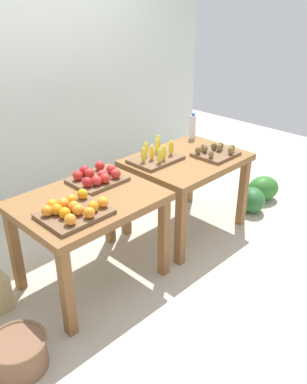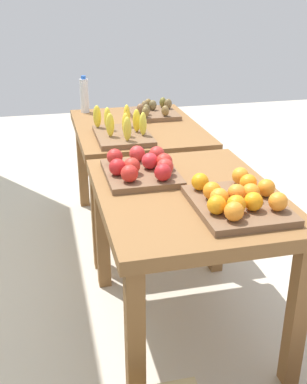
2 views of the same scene
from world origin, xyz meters
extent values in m
plane|color=beige|center=(0.00, 0.00, 0.00)|extent=(8.00, 8.00, 0.00)
cube|color=silver|center=(0.00, 1.35, 1.50)|extent=(4.40, 0.12, 3.00)
cube|color=brown|center=(-0.56, 0.00, 0.72)|extent=(1.04, 0.80, 0.06)
cube|color=brown|center=(-1.02, -0.34, 0.34)|extent=(0.07, 0.07, 0.69)
cube|color=brown|center=(-0.10, -0.34, 0.34)|extent=(0.07, 0.07, 0.69)
cube|color=brown|center=(-1.02, 0.34, 0.34)|extent=(0.07, 0.07, 0.69)
cube|color=brown|center=(-0.10, 0.34, 0.34)|extent=(0.07, 0.07, 0.69)
cube|color=brown|center=(0.56, 0.00, 0.72)|extent=(1.04, 0.80, 0.06)
cube|color=brown|center=(0.10, -0.34, 0.34)|extent=(0.07, 0.07, 0.69)
cube|color=brown|center=(1.02, -0.34, 0.34)|extent=(0.07, 0.07, 0.69)
cube|color=brown|center=(0.10, 0.34, 0.34)|extent=(0.07, 0.07, 0.69)
cube|color=brown|center=(1.02, 0.34, 0.34)|extent=(0.07, 0.07, 0.69)
cube|color=brown|center=(-0.78, -0.15, 0.76)|extent=(0.44, 0.36, 0.03)
sphere|color=orange|center=(-0.86, -0.02, 0.82)|extent=(0.09, 0.09, 0.08)
sphere|color=orange|center=(-0.75, -0.28, 0.82)|extent=(0.09, 0.09, 0.08)
sphere|color=orange|center=(-0.62, -0.03, 0.82)|extent=(0.09, 0.09, 0.08)
sphere|color=orange|center=(-0.73, -0.05, 0.82)|extent=(0.09, 0.09, 0.08)
sphere|color=orange|center=(-0.68, -0.23, 0.82)|extent=(0.10, 0.10, 0.08)
sphere|color=orange|center=(-0.78, -0.20, 0.82)|extent=(0.10, 0.10, 0.08)
sphere|color=orange|center=(-0.77, -0.14, 0.82)|extent=(0.09, 0.09, 0.08)
sphere|color=orange|center=(-0.87, -0.17, 0.82)|extent=(0.10, 0.10, 0.08)
sphere|color=orange|center=(-0.89, -0.27, 0.82)|extent=(0.11, 0.11, 0.08)
sphere|color=orange|center=(-0.80, -0.06, 0.82)|extent=(0.09, 0.09, 0.08)
sphere|color=orange|center=(-0.88, -0.10, 0.82)|extent=(0.10, 0.10, 0.08)
sphere|color=orange|center=(-0.93, -0.06, 0.82)|extent=(0.08, 0.08, 0.08)
sphere|color=orange|center=(-0.60, -0.23, 0.82)|extent=(0.09, 0.09, 0.08)
cube|color=brown|center=(-0.34, 0.17, 0.76)|extent=(0.40, 0.34, 0.03)
sphere|color=red|center=(-0.32, 0.12, 0.82)|extent=(0.10, 0.10, 0.08)
sphere|color=red|center=(-0.37, 0.29, 0.82)|extent=(0.11, 0.11, 0.08)
sphere|color=red|center=(-0.35, 0.05, 0.82)|extent=(0.09, 0.09, 0.08)
sphere|color=red|center=(-0.48, 0.10, 0.82)|extent=(0.10, 0.10, 0.08)
sphere|color=red|center=(-0.46, 0.25, 0.82)|extent=(0.11, 0.11, 0.08)
sphere|color=red|center=(-0.22, 0.27, 0.82)|extent=(0.11, 0.11, 0.08)
sphere|color=red|center=(-0.37, 0.22, 0.82)|extent=(0.10, 0.10, 0.08)
sphere|color=red|center=(-0.20, 0.16, 0.82)|extent=(0.11, 0.11, 0.08)
sphere|color=red|center=(-0.23, 0.06, 0.82)|extent=(0.09, 0.09, 0.08)
sphere|color=red|center=(-0.42, 0.07, 0.82)|extent=(0.11, 0.11, 0.08)
cube|color=brown|center=(0.30, 0.14, 0.76)|extent=(0.44, 0.32, 0.03)
ellipsoid|color=yellow|center=(0.15, 0.14, 0.85)|extent=(0.06, 0.06, 0.14)
ellipsoid|color=yellow|center=(0.31, 0.05, 0.85)|extent=(0.07, 0.07, 0.14)
ellipsoid|color=yellow|center=(0.25, 0.22, 0.85)|extent=(0.05, 0.06, 0.14)
ellipsoid|color=yellow|center=(0.23, 0.03, 0.85)|extent=(0.07, 0.06, 0.14)
ellipsoid|color=yellow|center=(0.24, 0.13, 0.85)|extent=(0.06, 0.05, 0.14)
ellipsoid|color=yellow|center=(0.44, 0.09, 0.85)|extent=(0.06, 0.05, 0.14)
ellipsoid|color=yellow|center=(0.46, 0.27, 0.85)|extent=(0.06, 0.06, 0.14)
ellipsoid|color=yellow|center=(0.40, 0.22, 0.85)|extent=(0.05, 0.05, 0.14)
cube|color=brown|center=(0.77, -0.16, 0.76)|extent=(0.36, 0.32, 0.03)
ellipsoid|color=brown|center=(0.81, -0.11, 0.82)|extent=(0.07, 0.07, 0.07)
ellipsoid|color=brown|center=(0.88, -0.26, 0.82)|extent=(0.07, 0.07, 0.07)
ellipsoid|color=brown|center=(0.73, -0.06, 0.82)|extent=(0.05, 0.06, 0.07)
ellipsoid|color=brown|center=(0.81, -0.17, 0.82)|extent=(0.06, 0.06, 0.07)
ellipsoid|color=brown|center=(0.83, -0.28, 0.82)|extent=(0.06, 0.06, 0.07)
ellipsoid|color=brown|center=(0.70, -0.09, 0.82)|extent=(0.07, 0.07, 0.07)
ellipsoid|color=brown|center=(0.63, -0.07, 0.82)|extent=(0.07, 0.07, 0.07)
ellipsoid|color=brown|center=(0.86, -0.14, 0.82)|extent=(0.07, 0.07, 0.07)
ellipsoid|color=brown|center=(0.63, -0.21, 0.82)|extent=(0.07, 0.07, 0.07)
cylinder|color=silver|center=(0.99, 0.30, 0.87)|extent=(0.06, 0.06, 0.24)
cylinder|color=blue|center=(0.99, 0.30, 1.00)|extent=(0.03, 0.03, 0.02)
ellipsoid|color=#30732A|center=(1.63, -0.22, 0.14)|extent=(0.44, 0.40, 0.27)
ellipsoid|color=#2A6632|center=(1.32, -0.28, 0.13)|extent=(0.40, 0.41, 0.26)
cylinder|color=brown|center=(-1.41, -0.35, 0.11)|extent=(0.34, 0.34, 0.21)
torus|color=brown|center=(-1.41, -0.35, 0.21)|extent=(0.36, 0.36, 0.02)
camera|label=1|loc=(-2.09, -2.19, 2.12)|focal=37.90mm
camera|label=2|loc=(-2.42, 0.60, 1.60)|focal=44.32mm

